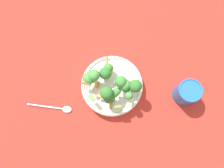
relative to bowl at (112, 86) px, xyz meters
name	(u,v)px	position (x,y,z in m)	size (l,w,h in m)	color
ground_plane	(112,87)	(0.00, 0.00, -0.02)	(3.00, 3.00, 0.00)	#B72D23
bowl	(112,86)	(0.00, 0.00, 0.00)	(0.23, 0.23, 0.04)	silver
pasta_salad	(111,84)	(0.00, -0.01, 0.07)	(0.20, 0.19, 0.09)	#8CB766
cup	(187,92)	(0.26, -0.09, 0.02)	(0.08, 0.08, 0.09)	#2366B2
spoon	(58,108)	(-0.22, -0.03, -0.02)	(0.17, 0.08, 0.01)	silver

